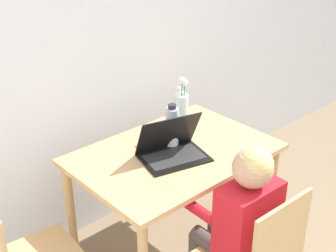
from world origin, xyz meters
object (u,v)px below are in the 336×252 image
water_bottle (172,127)px  flower_vase (181,110)px  person_seated (241,215)px  laptop (172,147)px

water_bottle → flower_vase: bearing=30.4°
person_seated → water_bottle: 0.66m
water_bottle → laptop: bearing=-133.3°
laptop → person_seated: bearing=-78.9°
person_seated → flower_vase: size_ratio=2.89×
person_seated → laptop: 0.55m
person_seated → laptop: bearing=-91.8°
person_seated → water_bottle: size_ratio=4.02×
person_seated → water_bottle: bearing=-98.9°
person_seated → laptop: (0.03, 0.53, 0.14)m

